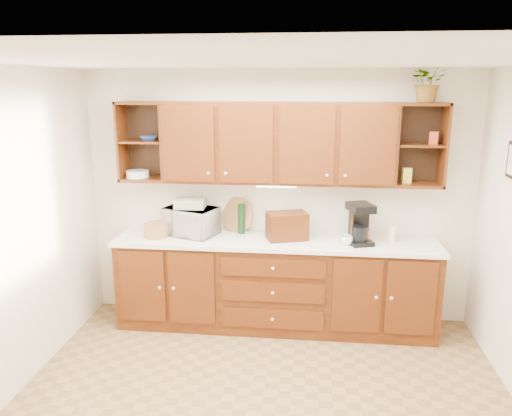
% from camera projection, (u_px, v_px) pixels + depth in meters
% --- Properties ---
extents(floor, '(4.00, 4.00, 0.00)m').
position_uv_depth(floor, '(261.00, 412.00, 3.84)').
color(floor, olive).
rests_on(floor, ground).
extents(ceiling, '(4.00, 4.00, 0.00)m').
position_uv_depth(ceiling, '(262.00, 61.00, 3.22)').
color(ceiling, white).
rests_on(ceiling, back_wall).
extents(back_wall, '(4.00, 0.00, 4.00)m').
position_uv_depth(back_wall, '(278.00, 198.00, 5.22)').
color(back_wall, '#EEE3C8').
rests_on(back_wall, floor).
extents(base_cabinets, '(3.20, 0.60, 0.90)m').
position_uv_depth(base_cabinets, '(275.00, 285.00, 5.13)').
color(base_cabinets, '#331305').
rests_on(base_cabinets, floor).
extents(countertop, '(3.24, 0.64, 0.04)m').
position_uv_depth(countertop, '(275.00, 241.00, 5.01)').
color(countertop, white).
rests_on(countertop, base_cabinets).
extents(upper_cabinets, '(3.20, 0.33, 0.80)m').
position_uv_depth(upper_cabinets, '(278.00, 143.00, 4.92)').
color(upper_cabinets, '#331305').
rests_on(upper_cabinets, back_wall).
extents(undercabinet_light, '(0.40, 0.05, 0.02)m').
position_uv_depth(undercabinet_light, '(277.00, 186.00, 4.97)').
color(undercabinet_light, white).
rests_on(undercabinet_light, upper_cabinets).
extents(wicker_basket, '(0.29, 0.29, 0.14)m').
position_uv_depth(wicker_basket, '(156.00, 230.00, 5.07)').
color(wicker_basket, '#A16E43').
rests_on(wicker_basket, countertop).
extents(microwave, '(0.61, 0.51, 0.29)m').
position_uv_depth(microwave, '(191.00, 221.00, 5.14)').
color(microwave, beige).
rests_on(microwave, countertop).
extents(towel_stack, '(0.31, 0.23, 0.09)m').
position_uv_depth(towel_stack, '(190.00, 203.00, 5.09)').
color(towel_stack, '#E5C26B').
rests_on(towel_stack, microwave).
extents(wine_bottle, '(0.08, 0.08, 0.31)m').
position_uv_depth(wine_bottle, '(241.00, 219.00, 5.17)').
color(wine_bottle, black).
rests_on(wine_bottle, countertop).
extents(woven_tray, '(0.38, 0.22, 0.36)m').
position_uv_depth(woven_tray, '(237.00, 230.00, 5.29)').
color(woven_tray, '#A16E43').
rests_on(woven_tray, countertop).
extents(bread_box, '(0.45, 0.35, 0.27)m').
position_uv_depth(bread_box, '(287.00, 226.00, 4.98)').
color(bread_box, '#331305').
rests_on(bread_box, countertop).
extents(mug_tree, '(0.24, 0.26, 0.30)m').
position_uv_depth(mug_tree, '(351.00, 239.00, 4.88)').
color(mug_tree, '#331305').
rests_on(mug_tree, countertop).
extents(canister_red, '(0.14, 0.14, 0.14)m').
position_uv_depth(canister_red, '(364.00, 237.00, 4.86)').
color(canister_red, '#A53117').
rests_on(canister_red, countertop).
extents(canister_white, '(0.09, 0.09, 0.16)m').
position_uv_depth(canister_white, '(392.00, 234.00, 4.91)').
color(canister_white, white).
rests_on(canister_white, countertop).
extents(canister_yellow, '(0.10, 0.10, 0.12)m').
position_uv_depth(canister_yellow, '(361.00, 235.00, 4.96)').
color(canister_yellow, yellow).
rests_on(canister_yellow, countertop).
extents(coffee_maker, '(0.29, 0.33, 0.40)m').
position_uv_depth(coffee_maker, '(360.00, 224.00, 4.86)').
color(coffee_maker, black).
rests_on(coffee_maker, countertop).
extents(bowl_stack, '(0.24, 0.24, 0.04)m').
position_uv_depth(bowl_stack, '(149.00, 138.00, 5.04)').
color(bowl_stack, '#26408E').
rests_on(bowl_stack, upper_cabinets).
extents(plate_stack, '(0.23, 0.23, 0.07)m').
position_uv_depth(plate_stack, '(137.00, 174.00, 5.14)').
color(plate_stack, white).
rests_on(plate_stack, upper_cabinets).
extents(pantry_box_yellow, '(0.09, 0.07, 0.15)m').
position_uv_depth(pantry_box_yellow, '(407.00, 175.00, 4.84)').
color(pantry_box_yellow, yellow).
rests_on(pantry_box_yellow, upper_cabinets).
extents(pantry_box_red, '(0.10, 0.09, 0.12)m').
position_uv_depth(pantry_box_red, '(434.00, 138.00, 4.71)').
color(pantry_box_red, '#A53117').
rests_on(pantry_box_red, upper_cabinets).
extents(potted_plant, '(0.38, 0.34, 0.38)m').
position_uv_depth(potted_plant, '(429.00, 81.00, 4.56)').
color(potted_plant, '#999999').
rests_on(potted_plant, upper_cabinets).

